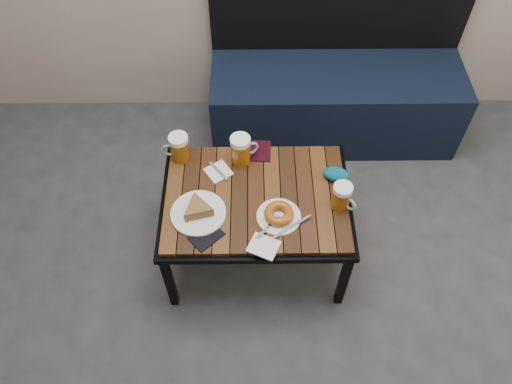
{
  "coord_description": "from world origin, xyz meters",
  "views": [
    {
      "loc": [
        -0.19,
        -0.41,
        2.23
      ],
      "look_at": [
        -0.17,
        0.89,
        0.5
      ],
      "focal_mm": 35.0,
      "sensor_mm": 36.0,
      "label": 1
    }
  ],
  "objects_px": {
    "beer_mug_left": "(179,148)",
    "plate_bagel": "(279,215)",
    "beer_mug_centre": "(241,149)",
    "beer_mug_right": "(342,197)",
    "bench": "(334,94)",
    "knit_pouch": "(336,174)",
    "passport_navy": "(206,236)",
    "passport_burgundy": "(261,151)",
    "plate_pie": "(198,211)",
    "cafe_table": "(256,202)"
  },
  "relations": [
    {
      "from": "plate_pie",
      "to": "passport_burgundy",
      "type": "relative_size",
      "value": 1.84
    },
    {
      "from": "beer_mug_right",
      "to": "passport_navy",
      "type": "bearing_deg",
      "value": -121.46
    },
    {
      "from": "beer_mug_centre",
      "to": "beer_mug_right",
      "type": "xyz_separation_m",
      "value": [
        0.43,
        -0.26,
        -0.01
      ]
    },
    {
      "from": "beer_mug_left",
      "to": "passport_burgundy",
      "type": "xyz_separation_m",
      "value": [
        0.37,
        0.04,
        -0.07
      ]
    },
    {
      "from": "beer_mug_centre",
      "to": "knit_pouch",
      "type": "xyz_separation_m",
      "value": [
        0.42,
        -0.11,
        -0.05
      ]
    },
    {
      "from": "plate_pie",
      "to": "passport_navy",
      "type": "height_order",
      "value": "plate_pie"
    },
    {
      "from": "plate_bagel",
      "to": "passport_burgundy",
      "type": "relative_size",
      "value": 1.84
    },
    {
      "from": "knit_pouch",
      "to": "beer_mug_left",
      "type": "bearing_deg",
      "value": 169.91
    },
    {
      "from": "bench",
      "to": "beer_mug_right",
      "type": "xyz_separation_m",
      "value": [
        -0.1,
        -0.93,
        0.27
      ]
    },
    {
      "from": "cafe_table",
      "to": "plate_bagel",
      "type": "bearing_deg",
      "value": -50.96
    },
    {
      "from": "cafe_table",
      "to": "plate_pie",
      "type": "relative_size",
      "value": 3.55
    },
    {
      "from": "beer_mug_centre",
      "to": "plate_pie",
      "type": "relative_size",
      "value": 0.62
    },
    {
      "from": "beer_mug_centre",
      "to": "beer_mug_right",
      "type": "height_order",
      "value": "beer_mug_centre"
    },
    {
      "from": "beer_mug_right",
      "to": "knit_pouch",
      "type": "bearing_deg",
      "value": 134.43
    },
    {
      "from": "beer_mug_left",
      "to": "plate_pie",
      "type": "distance_m",
      "value": 0.34
    },
    {
      "from": "beer_mug_right",
      "to": "plate_pie",
      "type": "relative_size",
      "value": 0.56
    },
    {
      "from": "cafe_table",
      "to": "knit_pouch",
      "type": "bearing_deg",
      "value": 15.07
    },
    {
      "from": "passport_navy",
      "to": "beer_mug_centre",
      "type": "bearing_deg",
      "value": 118.83
    },
    {
      "from": "bench",
      "to": "knit_pouch",
      "type": "distance_m",
      "value": 0.81
    },
    {
      "from": "beer_mug_left",
      "to": "passport_navy",
      "type": "distance_m",
      "value": 0.46
    },
    {
      "from": "beer_mug_centre",
      "to": "beer_mug_right",
      "type": "distance_m",
      "value": 0.5
    },
    {
      "from": "bench",
      "to": "passport_navy",
      "type": "bearing_deg",
      "value": -121.74
    },
    {
      "from": "cafe_table",
      "to": "beer_mug_centre",
      "type": "relative_size",
      "value": 5.7
    },
    {
      "from": "plate_bagel",
      "to": "passport_navy",
      "type": "distance_m",
      "value": 0.32
    },
    {
      "from": "bench",
      "to": "knit_pouch",
      "type": "relative_size",
      "value": 11.81
    },
    {
      "from": "beer_mug_right",
      "to": "passport_burgundy",
      "type": "distance_m",
      "value": 0.47
    },
    {
      "from": "cafe_table",
      "to": "plate_pie",
      "type": "height_order",
      "value": "plate_pie"
    },
    {
      "from": "beer_mug_left",
      "to": "passport_navy",
      "type": "height_order",
      "value": "beer_mug_left"
    },
    {
      "from": "cafe_table",
      "to": "passport_navy",
      "type": "distance_m",
      "value": 0.3
    },
    {
      "from": "passport_navy",
      "to": "passport_burgundy",
      "type": "height_order",
      "value": "same"
    },
    {
      "from": "plate_bagel",
      "to": "passport_navy",
      "type": "bearing_deg",
      "value": -163.45
    },
    {
      "from": "passport_burgundy",
      "to": "passport_navy",
      "type": "bearing_deg",
      "value": -113.56
    },
    {
      "from": "bench",
      "to": "passport_navy",
      "type": "xyz_separation_m",
      "value": [
        -0.67,
        -1.08,
        0.2
      ]
    },
    {
      "from": "cafe_table",
      "to": "knit_pouch",
      "type": "height_order",
      "value": "knit_pouch"
    },
    {
      "from": "knit_pouch",
      "to": "bench",
      "type": "bearing_deg",
      "value": 82.6
    },
    {
      "from": "passport_navy",
      "to": "plate_bagel",
      "type": "bearing_deg",
      "value": 64.38
    },
    {
      "from": "beer_mug_left",
      "to": "plate_bagel",
      "type": "xyz_separation_m",
      "value": [
        0.44,
        -0.34,
        -0.05
      ]
    },
    {
      "from": "beer_mug_centre",
      "to": "beer_mug_left",
      "type": "bearing_deg",
      "value": 152.83
    },
    {
      "from": "beer_mug_left",
      "to": "plate_bagel",
      "type": "distance_m",
      "value": 0.56
    },
    {
      "from": "passport_navy",
      "to": "beer_mug_left",
      "type": "bearing_deg",
      "value": 155.85
    },
    {
      "from": "bench",
      "to": "plate_pie",
      "type": "height_order",
      "value": "bench"
    },
    {
      "from": "bench",
      "to": "plate_bagel",
      "type": "relative_size",
      "value": 5.91
    },
    {
      "from": "beer_mug_left",
      "to": "beer_mug_right",
      "type": "distance_m",
      "value": 0.76
    },
    {
      "from": "beer_mug_centre",
      "to": "plate_pie",
      "type": "bearing_deg",
      "value": -144.88
    },
    {
      "from": "bench",
      "to": "knit_pouch",
      "type": "bearing_deg",
      "value": -97.4
    },
    {
      "from": "passport_navy",
      "to": "knit_pouch",
      "type": "height_order",
      "value": "knit_pouch"
    },
    {
      "from": "plate_pie",
      "to": "bench",
      "type": "bearing_deg",
      "value": 53.87
    },
    {
      "from": "bench",
      "to": "beer_mug_left",
      "type": "height_order",
      "value": "bench"
    },
    {
      "from": "plate_pie",
      "to": "beer_mug_right",
      "type": "bearing_deg",
      "value": 3.69
    },
    {
      "from": "bench",
      "to": "beer_mug_centre",
      "type": "xyz_separation_m",
      "value": [
        -0.53,
        -0.67,
        0.27
      ]
    }
  ]
}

